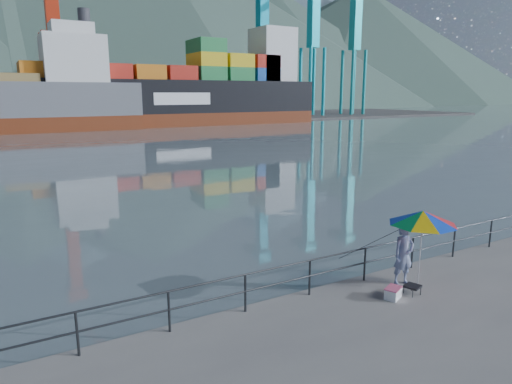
% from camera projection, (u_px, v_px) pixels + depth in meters
% --- Properties ---
extents(harbor_water, '(500.00, 280.00, 0.00)m').
position_uv_depth(harbor_water, '(18.00, 114.00, 120.88)').
color(harbor_water, slate).
rests_on(harbor_water, ground).
extents(far_dock, '(200.00, 40.00, 0.40)m').
position_uv_depth(far_dock, '(82.00, 120.00, 94.35)').
color(far_dock, '#514F4C').
rests_on(far_dock, ground).
extents(guardrail, '(22.00, 0.06, 1.03)m').
position_uv_depth(guardrail, '(279.00, 284.00, 11.95)').
color(guardrail, '#2D3033').
rests_on(guardrail, ground).
extents(mountains, '(600.00, 332.80, 80.00)m').
position_uv_depth(mountains, '(100.00, 22.00, 198.10)').
color(mountains, '#385147').
rests_on(mountains, ground).
extents(port_cranes, '(116.00, 28.00, 38.40)m').
position_uv_depth(port_cranes, '(191.00, 40.00, 93.51)').
color(port_cranes, '#C52A3B').
rests_on(port_cranes, ground).
extents(container_stacks, '(58.00, 5.40, 7.80)m').
position_uv_depth(container_stacks, '(188.00, 104.00, 105.78)').
color(container_stacks, orange).
rests_on(container_stacks, ground).
extents(fisherman, '(0.71, 0.53, 1.78)m').
position_uv_depth(fisherman, '(404.00, 255.00, 13.07)').
color(fisherman, navy).
rests_on(fisherman, ground).
extents(beach_umbrella, '(2.44, 2.44, 2.28)m').
position_uv_depth(beach_umbrella, '(423.00, 218.00, 12.51)').
color(beach_umbrella, white).
rests_on(beach_umbrella, ground).
extents(folding_stool, '(0.50, 0.50, 0.26)m').
position_uv_depth(folding_stool, '(412.00, 289.00, 12.55)').
color(folding_stool, black).
rests_on(folding_stool, ground).
extents(cooler_bag, '(0.58, 0.49, 0.28)m').
position_uv_depth(cooler_bag, '(393.00, 293.00, 12.30)').
color(cooler_bag, white).
rests_on(cooler_bag, ground).
extents(fishing_rod, '(0.76, 1.74, 1.32)m').
position_uv_depth(fishing_rod, '(366.00, 273.00, 14.09)').
color(fishing_rod, black).
rests_on(fishing_rod, ground).
extents(container_ship, '(53.87, 8.98, 18.10)m').
position_uv_depth(container_ship, '(182.00, 90.00, 80.97)').
color(container_ship, '#652812').
rests_on(container_ship, ground).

